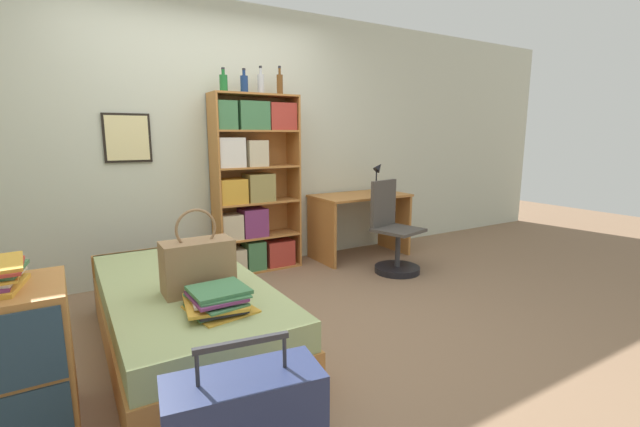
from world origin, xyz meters
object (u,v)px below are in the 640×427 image
bookcase (252,186)px  bottle_blue (280,84)px  desk (360,214)px  desk_chair (394,243)px  bottle_clear (261,84)px  book_stack_on_bed (217,299)px  bottle_brown (244,84)px  bottle_green (224,83)px  desk_lamp (378,172)px  bed (184,315)px  handbag (198,265)px

bookcase → bottle_blue: bearing=0.9°
desk → desk_chair: size_ratio=1.15×
bottle_clear → book_stack_on_bed: bearing=-120.2°
bottle_brown → desk: (1.26, -0.15, -1.34)m
bottle_brown → desk_chair: (1.23, -0.77, -1.53)m
bottle_green → desk_lamp: 1.98m
bed → desk_chair: desk_chair is taller
bottle_blue → desk_lamp: bearing=-4.0°
bottle_clear → bottle_blue: size_ratio=0.96×
bottle_green → bottle_brown: 0.20m
bed → bottle_clear: bearing=49.3°
bottle_blue → desk_lamp: 1.50m
bed → bottle_blue: (1.33, 1.30, 1.62)m
handbag → bottle_clear: 2.27m
book_stack_on_bed → desk_lamp: desk_lamp is taller
bottle_clear → desk_chair: bottle_clear is taller
bottle_green → bottle_brown: (0.20, 0.01, 0.00)m
book_stack_on_bed → desk_lamp: size_ratio=1.13×
bottle_clear → desk: size_ratio=0.25×
desk → bottle_blue: bearing=170.5°
bed → bottle_blue: size_ratio=6.87×
bottle_green → desk_chair: (1.43, -0.76, -1.53)m
handbag → book_stack_on_bed: 0.34m
bed → bottle_green: bottle_green is taller
desk → desk_chair: 0.65m
bottle_blue → desk: bearing=-9.5°
book_stack_on_bed → handbag: bearing=91.3°
bottle_clear → desk_lamp: 1.65m
bed → bottle_green: 2.19m
desk → desk_chair: (-0.04, -0.62, -0.19)m
bed → bookcase: bookcase is taller
handbag → bookcase: bookcase is taller
bottle_brown → desk: bottle_brown is taller
handbag → desk_lamp: 2.89m
bed → bookcase: bearing=52.2°
bottle_green → desk: size_ratio=0.21×
desk_lamp → bed: bearing=-154.2°
book_stack_on_bed → bottle_blue: bottle_blue is taller
bottle_brown → bottle_blue: (0.37, 0.00, 0.02)m
bed → handbag: (0.04, -0.23, 0.39)m
bottle_blue → desk: size_ratio=0.26×
handbag → bookcase: size_ratio=0.28×
desk → bottle_green: bearing=174.5°
bed → bottle_green: (0.76, 1.29, 1.60)m
book_stack_on_bed → desk_chair: 2.41m
bookcase → bottle_blue: bottle_blue is taller
bottle_green → bottle_brown: size_ratio=0.96×
bottle_brown → desk_lamp: 1.80m
handbag → bottle_brown: size_ratio=2.17×
handbag → bottle_blue: (1.29, 1.53, 1.23)m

